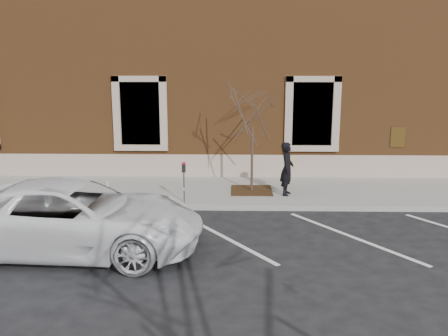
{
  "coord_description": "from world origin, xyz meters",
  "views": [
    {
      "loc": [
        0.34,
        -13.86,
        4.27
      ],
      "look_at": [
        0.0,
        0.6,
        1.1
      ],
      "focal_mm": 40.0,
      "sensor_mm": 36.0,
      "label": 1
    }
  ],
  "objects_px": {
    "man": "(287,169)",
    "white_truck": "(74,217)",
    "parking_meter": "(184,175)",
    "sapling": "(253,109)"
  },
  "relations": [
    {
      "from": "white_truck",
      "to": "sapling",
      "type": "bearing_deg",
      "value": -37.85
    },
    {
      "from": "parking_meter",
      "to": "man",
      "type": "bearing_deg",
      "value": 33.3
    },
    {
      "from": "sapling",
      "to": "white_truck",
      "type": "height_order",
      "value": "sapling"
    },
    {
      "from": "parking_meter",
      "to": "sapling",
      "type": "bearing_deg",
      "value": 50.22
    },
    {
      "from": "sapling",
      "to": "white_truck",
      "type": "xyz_separation_m",
      "value": [
        -4.13,
        -4.81,
        -1.96
      ]
    },
    {
      "from": "parking_meter",
      "to": "sapling",
      "type": "height_order",
      "value": "sapling"
    },
    {
      "from": "sapling",
      "to": "parking_meter",
      "type": "bearing_deg",
      "value": -146.43
    },
    {
      "from": "parking_meter",
      "to": "white_truck",
      "type": "bearing_deg",
      "value": -104.73
    },
    {
      "from": "parking_meter",
      "to": "sapling",
      "type": "distance_m",
      "value": 3.0
    },
    {
      "from": "man",
      "to": "white_truck",
      "type": "bearing_deg",
      "value": 145.02
    }
  ]
}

